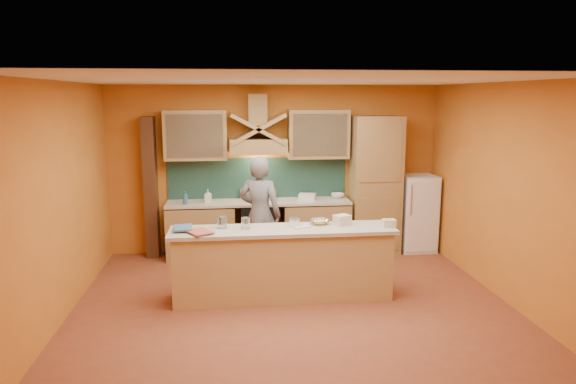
{
  "coord_description": "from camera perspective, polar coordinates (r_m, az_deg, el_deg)",
  "views": [
    {
      "loc": [
        -0.75,
        -6.06,
        2.63
      ],
      "look_at": [
        0.04,
        0.9,
        1.31
      ],
      "focal_mm": 32.0,
      "sensor_mm": 36.0,
      "label": 1
    }
  ],
  "objects": [
    {
      "name": "backsplash",
      "position": [
        8.66,
        -3.39,
        1.52
      ],
      "size": [
        3.0,
        0.03,
        0.7
      ],
      "primitive_type": "cube",
      "color": "#193831",
      "rests_on": "wall_back"
    },
    {
      "name": "bowl_back",
      "position": [
        8.73,
        5.54,
        -0.4
      ],
      "size": [
        0.31,
        0.31,
        0.07
      ],
      "primitive_type": "imported",
      "rotation": [
        0.0,
        0.0,
        0.43
      ],
      "color": "silver",
      "rests_on": "counter_top"
    },
    {
      "name": "fridge",
      "position": [
        9.06,
        14.09,
        -2.26
      ],
      "size": [
        0.58,
        0.6,
        1.3
      ],
      "primitive_type": "cube",
      "color": "white",
      "rests_on": "floor"
    },
    {
      "name": "soap_bottle_b",
      "position": [
        8.31,
        -11.34,
        -0.63
      ],
      "size": [
        0.09,
        0.09,
        0.21
      ],
      "primitive_type": "imported",
      "rotation": [
        0.0,
        0.0,
        0.05
      ],
      "color": "#315D87",
      "rests_on": "counter_top"
    },
    {
      "name": "upper_cabinet_left",
      "position": [
        8.42,
        -10.23,
        6.24
      ],
      "size": [
        1.0,
        0.35,
        0.8
      ],
      "primitive_type": "cube",
      "color": "#9D7A48",
      "rests_on": "wall_back"
    },
    {
      "name": "person",
      "position": [
        7.66,
        -3.12,
        -2.51
      ],
      "size": [
        0.76,
        0.65,
        1.76
      ],
      "primitive_type": "imported",
      "rotation": [
        0.0,
        0.0,
        2.72
      ],
      "color": "slate",
      "rests_on": "floor"
    },
    {
      "name": "hood_chimney",
      "position": [
        8.42,
        -3.42,
        9.12
      ],
      "size": [
        0.3,
        0.3,
        0.5
      ],
      "primitive_type": "cube",
      "color": "#9D7A48",
      "rests_on": "wall_back"
    },
    {
      "name": "soap_bottle_a",
      "position": [
        8.42,
        -8.88,
        -0.42
      ],
      "size": [
        0.11,
        0.11,
        0.21
      ],
      "primitive_type": "imported",
      "rotation": [
        0.0,
        0.0,
        -0.16
      ],
      "color": "silver",
      "rests_on": "counter_top"
    },
    {
      "name": "base_cabinet_left",
      "position": [
        8.56,
        -9.6,
        -4.35
      ],
      "size": [
        1.1,
        0.6,
        0.86
      ],
      "primitive_type": "cube",
      "color": "#9D7A48",
      "rests_on": "floor"
    },
    {
      "name": "book_lower",
      "position": [
        6.41,
        -10.8,
        -4.59
      ],
      "size": [
        0.39,
        0.42,
        0.03
      ],
      "primitive_type": "imported",
      "rotation": [
        0.0,
        0.0,
        0.54
      ],
      "color": "#A44B3A",
      "rests_on": "island_top"
    },
    {
      "name": "island_body",
      "position": [
        6.75,
        -0.58,
        -8.21
      ],
      "size": [
        2.8,
        0.55,
        0.88
      ],
      "primitive_type": "cube",
      "color": "tan",
      "rests_on": "floor"
    },
    {
      "name": "grocery_bag_b",
      "position": [
        6.8,
        11.15,
        -3.42
      ],
      "size": [
        0.16,
        0.13,
        0.1
      ],
      "primitive_type": "cube",
      "rotation": [
        0.0,
        0.0,
        -0.02
      ],
      "color": "beige",
      "rests_on": "island_top"
    },
    {
      "name": "stove",
      "position": [
        8.55,
        -3.22,
        -4.09
      ],
      "size": [
        0.6,
        0.58,
        0.9
      ],
      "primitive_type": "cube",
      "color": "black",
      "rests_on": "floor"
    },
    {
      "name": "trim_column_left",
      "position": [
        8.63,
        -15.0,
        0.46
      ],
      "size": [
        0.2,
        0.3,
        2.3
      ],
      "primitive_type": "cube",
      "color": "#472816",
      "rests_on": "floor"
    },
    {
      "name": "cloth",
      "position": [
        6.67,
        1.47,
        -3.86
      ],
      "size": [
        0.26,
        0.23,
        0.01
      ],
      "primitive_type": "cube",
      "rotation": [
        0.0,
        0.0,
        0.32
      ],
      "color": "beige",
      "rests_on": "island_top"
    },
    {
      "name": "island_top",
      "position": [
        6.61,
        -0.59,
        -4.27
      ],
      "size": [
        2.9,
        0.62,
        0.05
      ],
      "primitive_type": "cube",
      "color": "#B6AD9A",
      "rests_on": "island_body"
    },
    {
      "name": "range_hood",
      "position": [
        8.36,
        -3.34,
        5.12
      ],
      "size": [
        0.92,
        0.5,
        0.24
      ],
      "primitive_type": "cube",
      "color": "#9D7A48",
      "rests_on": "wall_back"
    },
    {
      "name": "dish_rack",
      "position": [
        8.54,
        2.15,
        -0.53
      ],
      "size": [
        0.32,
        0.28,
        0.1
      ],
      "primitive_type": "cube",
      "rotation": [
        0.0,
        0.0,
        -0.28
      ],
      "color": "silver",
      "rests_on": "counter_top"
    },
    {
      "name": "mixing_bowl",
      "position": [
        6.83,
        3.56,
        -3.32
      ],
      "size": [
        0.26,
        0.26,
        0.06
      ],
      "primitive_type": "imported",
      "rotation": [
        0.0,
        0.0,
        0.01
      ],
      "color": "white",
      "rests_on": "island_top"
    },
    {
      "name": "grocery_bag_a",
      "position": [
        6.82,
        6.03,
        -3.1
      ],
      "size": [
        0.25,
        0.23,
        0.13
      ],
      "primitive_type": "cube",
      "rotation": [
        0.0,
        0.0,
        0.44
      ],
      "color": "beige",
      "rests_on": "island_top"
    },
    {
      "name": "jar_small",
      "position": [
        6.61,
        -4.74,
        -3.46
      ],
      "size": [
        0.14,
        0.14,
        0.14
      ],
      "primitive_type": "cylinder",
      "rotation": [
        0.0,
        0.0,
        0.32
      ],
      "color": "silver",
      "rests_on": "island_top"
    },
    {
      "name": "wall_left",
      "position": [
        6.5,
        -24.25,
        -1.16
      ],
      "size": [
        0.02,
        5.0,
        2.8
      ],
      "primitive_type": "cube",
      "color": "#C87327",
      "rests_on": "floor"
    },
    {
      "name": "floor",
      "position": [
        6.64,
        0.58,
        -12.61
      ],
      "size": [
        5.5,
        5.0,
        0.01
      ],
      "primitive_type": "cube",
      "color": "brown",
      "rests_on": "ground"
    },
    {
      "name": "base_cabinet_right",
      "position": [
        8.66,
        3.08,
        -4.04
      ],
      "size": [
        1.1,
        0.6,
        0.86
      ],
      "primitive_type": "cube",
      "color": "#9D7A48",
      "rests_on": "floor"
    },
    {
      "name": "book_upper",
      "position": [
        6.64,
        -12.58,
        -3.95
      ],
      "size": [
        0.26,
        0.33,
        0.02
      ],
      "primitive_type": "imported",
      "rotation": [
        0.0,
        0.0,
        0.08
      ],
      "color": "#3A5D7F",
      "rests_on": "island_top"
    },
    {
      "name": "counter_top",
      "position": [
        8.45,
        -3.26,
        -1.13
      ],
      "size": [
        3.0,
        0.62,
        0.04
      ],
      "primitive_type": "cube",
      "color": "#B6AD9A",
      "rests_on": "base_cabinet_left"
    },
    {
      "name": "wall_front",
      "position": [
        3.84,
        5.23,
        -8.01
      ],
      "size": [
        5.5,
        0.02,
        2.8
      ],
      "primitive_type": "cube",
      "color": "#C87327",
      "rests_on": "floor"
    },
    {
      "name": "pot_large",
      "position": [
        8.42,
        -3.98,
        -0.67
      ],
      "size": [
        0.33,
        0.33,
        0.15
      ],
      "primitive_type": "cylinder",
      "rotation": [
        0.0,
        0.0,
        -0.43
      ],
      "color": "#B9BAC1",
      "rests_on": "stove"
    },
    {
      "name": "pot_small",
      "position": [
        8.48,
        -2.12,
        -0.62
      ],
      "size": [
        0.27,
        0.27,
        0.13
      ],
      "primitive_type": "cylinder",
      "rotation": [
        0.0,
        0.0,
        0.4
      ],
      "color": "silver",
      "rests_on": "stove"
    },
    {
      "name": "wall_back",
      "position": [
        8.68,
        -1.42,
        2.55
      ],
      "size": [
        5.5,
        0.02,
        2.8
      ],
      "primitive_type": "cube",
      "color": "#C87327",
      "rests_on": "floor"
    },
    {
      "name": "upper_cabinet_right",
      "position": [
        8.53,
        3.38,
        6.45
      ],
      "size": [
        1.0,
        0.35,
        0.8
      ],
      "primitive_type": "cube",
      "color": "#9D7A48",
      "rests_on": "wall_back"
    },
    {
      "name": "ceiling",
      "position": [
        6.11,
        0.63,
        12.31
      ],
      "size": [
        5.5,
        5.0,
        0.01
      ],
      "primitive_type": "cube",
      "color": "white",
      "rests_on": "wall_back"
    },
    {
      "name": "wall_right",
      "position": [
        7.1,
        23.2,
        -0.14
      ],
      "size": [
        0.02,
        5.0,
        2.8
      ],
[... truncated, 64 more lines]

